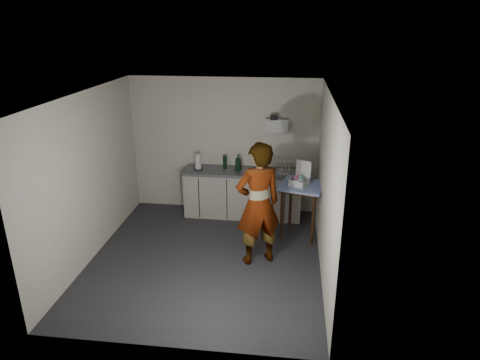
# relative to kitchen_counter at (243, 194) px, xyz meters

# --- Properties ---
(ground) EXTENTS (4.00, 4.00, 0.00)m
(ground) POSITION_rel_kitchen_counter_xyz_m (-0.40, -1.70, -0.43)
(ground) COLOR #242428
(ground) RESTS_ON ground
(wall_back) EXTENTS (3.60, 0.02, 2.60)m
(wall_back) POSITION_rel_kitchen_counter_xyz_m (-0.40, 0.29, 0.87)
(wall_back) COLOR beige
(wall_back) RESTS_ON ground
(wall_right) EXTENTS (0.02, 4.00, 2.60)m
(wall_right) POSITION_rel_kitchen_counter_xyz_m (1.39, -1.70, 0.87)
(wall_right) COLOR beige
(wall_right) RESTS_ON ground
(wall_left) EXTENTS (0.02, 4.00, 2.60)m
(wall_left) POSITION_rel_kitchen_counter_xyz_m (-2.19, -1.70, 0.87)
(wall_left) COLOR beige
(wall_left) RESTS_ON ground
(ceiling) EXTENTS (3.60, 4.00, 0.01)m
(ceiling) POSITION_rel_kitchen_counter_xyz_m (-0.40, -1.70, 2.17)
(ceiling) COLOR silver
(ceiling) RESTS_ON wall_back
(kitchen_counter) EXTENTS (2.24, 0.62, 0.91)m
(kitchen_counter) POSITION_rel_kitchen_counter_xyz_m (0.00, 0.00, 0.00)
(kitchen_counter) COLOR black
(kitchen_counter) RESTS_ON ground
(wall_shelf) EXTENTS (0.42, 0.18, 0.37)m
(wall_shelf) POSITION_rel_kitchen_counter_xyz_m (0.60, 0.22, 1.32)
(wall_shelf) COLOR silver
(wall_shelf) RESTS_ON ground
(side_table) EXTENTS (0.90, 0.90, 0.95)m
(side_table) POSITION_rel_kitchen_counter_xyz_m (1.10, -0.70, 0.40)
(side_table) COLOR #321F0B
(side_table) RESTS_ON ground
(standing_man) EXTENTS (0.84, 0.74, 1.94)m
(standing_man) POSITION_rel_kitchen_counter_xyz_m (0.42, -1.66, 0.55)
(standing_man) COLOR #B2A593
(standing_man) RESTS_ON ground
(soap_bottle) EXTENTS (0.17, 0.17, 0.32)m
(soap_bottle) POSITION_rel_kitchen_counter_xyz_m (-0.09, -0.01, 0.64)
(soap_bottle) COLOR black
(soap_bottle) RESTS_ON kitchen_counter
(soda_can) EXTENTS (0.07, 0.07, 0.13)m
(soda_can) POSITION_rel_kitchen_counter_xyz_m (-0.09, 0.01, 0.55)
(soda_can) COLOR red
(soda_can) RESTS_ON kitchen_counter
(dark_bottle) EXTENTS (0.07, 0.07, 0.25)m
(dark_bottle) POSITION_rel_kitchen_counter_xyz_m (-0.36, 0.08, 0.61)
(dark_bottle) COLOR black
(dark_bottle) RESTS_ON kitchen_counter
(paper_towel) EXTENTS (0.17, 0.17, 0.30)m
(paper_towel) POSITION_rel_kitchen_counter_xyz_m (-0.85, -0.03, 0.63)
(paper_towel) COLOR black
(paper_towel) RESTS_ON kitchen_counter
(dish_rack) EXTENTS (0.36, 0.27, 0.25)m
(dish_rack) POSITION_rel_kitchen_counter_xyz_m (0.80, 0.03, 0.54)
(dish_rack) COLOR silver
(dish_rack) RESTS_ON kitchen_counter
(bakery_box) EXTENTS (0.38, 0.38, 0.39)m
(bakery_box) POSITION_rel_kitchen_counter_xyz_m (1.05, -0.71, 0.61)
(bakery_box) COLOR silver
(bakery_box) RESTS_ON side_table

